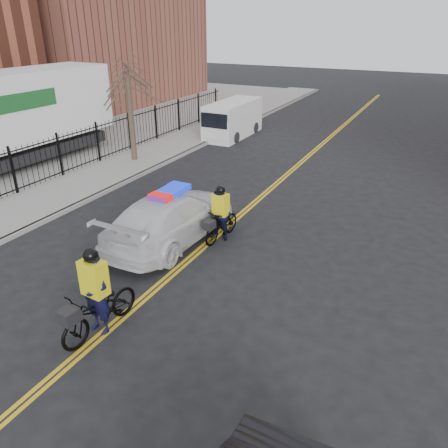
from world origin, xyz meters
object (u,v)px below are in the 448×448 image
cargo_van (232,120)px  police_cruiser (171,217)px  cyclist_near (97,303)px  cyclist_far (221,219)px

cargo_van → police_cruiser: bearing=-72.4°
cyclist_near → police_cruiser: bearing=108.3°
police_cruiser → cargo_van: cargo_van is taller
police_cruiser → cargo_van: 14.07m
cargo_van → cyclist_near: (5.36, -18.12, -0.27)m
police_cruiser → cyclist_near: cyclist_near is taller
cargo_van → cyclist_far: bearing=-65.9°
cargo_van → cyclist_far: size_ratio=2.64×
police_cruiser → cargo_van: size_ratio=1.10×
police_cruiser → cyclist_near: (1.06, -4.72, -0.05)m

